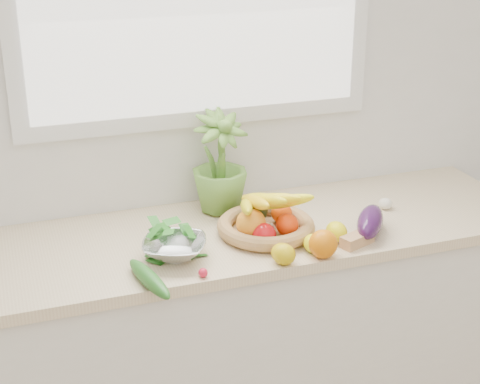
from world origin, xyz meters
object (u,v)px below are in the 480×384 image
object	(u,v)px
fruit_basket	(265,221)
colander_with_spinach	(174,243)
cucumber	(149,279)
potted_herb	(219,162)
apple	(264,235)
eggplant	(370,222)

from	to	relation	value
fruit_basket	colander_with_spinach	xyz separation A→B (m)	(-0.34, -0.07, 0.01)
cucumber	colander_with_spinach	world-z (taller)	colander_with_spinach
potted_herb	colander_with_spinach	bearing A→B (deg)	-128.71
apple	potted_herb	xyz separation A→B (m)	(-0.05, 0.32, 0.15)
potted_herb	colander_with_spinach	distance (m)	0.43
potted_herb	colander_with_spinach	xyz separation A→B (m)	(-0.25, -0.31, -0.14)
cucumber	potted_herb	size ratio (longest dim) A/B	0.74
cucumber	eggplant	bearing A→B (deg)	7.52
eggplant	colander_with_spinach	xyz separation A→B (m)	(-0.68, 0.04, 0.01)
cucumber	fruit_basket	xyz separation A→B (m)	(0.45, 0.22, 0.03)
apple	fruit_basket	size ratio (longest dim) A/B	0.18
fruit_basket	colander_with_spinach	size ratio (longest dim) A/B	1.66
fruit_basket	potted_herb	bearing A→B (deg)	109.43
eggplant	colander_with_spinach	world-z (taller)	colander_with_spinach
eggplant	potted_herb	bearing A→B (deg)	140.05
cucumber	fruit_basket	world-z (taller)	fruit_basket
apple	fruit_basket	xyz separation A→B (m)	(0.04, 0.08, 0.01)
eggplant	cucumber	world-z (taller)	eggplant
apple	colander_with_spinach	xyz separation A→B (m)	(-0.30, 0.01, 0.02)
apple	eggplant	xyz separation A→B (m)	(0.37, -0.03, 0.00)
potted_herb	colander_with_spinach	world-z (taller)	potted_herb
eggplant	potted_herb	xyz separation A→B (m)	(-0.42, 0.35, 0.15)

